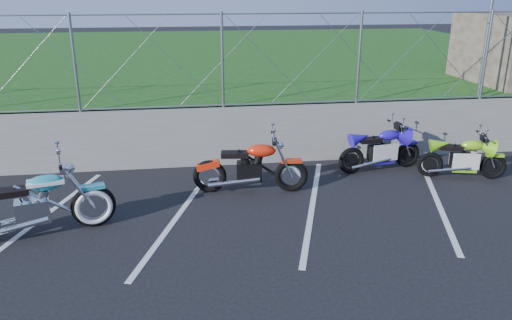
{
  "coord_description": "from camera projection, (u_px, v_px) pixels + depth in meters",
  "views": [
    {
      "loc": [
        0.2,
        -7.1,
        3.77
      ],
      "look_at": [
        1.4,
        1.3,
        0.82
      ],
      "focal_mm": 35.0,
      "sensor_mm": 36.0,
      "label": 1
    }
  ],
  "objects": [
    {
      "name": "chain_link_fence",
      "position": [
        175.0,
        62.0,
        10.37
      ],
      "size": [
        28.0,
        0.03,
        2.0
      ],
      "color": "gray",
      "rests_on": "retaining_wall"
    },
    {
      "name": "sign_pole",
      "position": [
        488.0,
        31.0,
        11.55
      ],
      "size": [
        0.08,
        0.08,
        3.0
      ],
      "primitive_type": "cylinder",
      "color": "gray",
      "rests_on": "grass_field"
    },
    {
      "name": "parking_lines",
      "position": [
        247.0,
        209.0,
        8.95
      ],
      "size": [
        18.29,
        4.31,
        0.01
      ],
      "color": "silver",
      "rests_on": "ground"
    },
    {
      "name": "retaining_wall",
      "position": [
        179.0,
        138.0,
        10.91
      ],
      "size": [
        30.0,
        0.22,
        1.3
      ],
      "primitive_type": "cube",
      "color": "slate",
      "rests_on": "ground"
    },
    {
      "name": "naked_orange",
      "position": [
        252.0,
        169.0,
        9.56
      ],
      "size": [
        2.22,
        0.75,
        1.11
      ],
      "rotation": [
        0.0,
        0.0,
        -0.12
      ],
      "color": "black",
      "rests_on": "ground"
    },
    {
      "name": "sportbike_green",
      "position": [
        463.0,
        159.0,
        10.29
      ],
      "size": [
        1.78,
        0.65,
        0.93
      ],
      "rotation": [
        0.0,
        0.0,
        -0.24
      ],
      "color": "black",
      "rests_on": "ground"
    },
    {
      "name": "ground",
      "position": [
        180.0,
        240.0,
        7.85
      ],
      "size": [
        90.0,
        90.0,
        0.0
      ],
      "primitive_type": "plane",
      "color": "black",
      "rests_on": "ground"
    },
    {
      "name": "grass_field",
      "position": [
        179.0,
        68.0,
        20.26
      ],
      "size": [
        30.0,
        20.0,
        1.3
      ],
      "primitive_type": "cube",
      "color": "#1B4A13",
      "rests_on": "ground"
    },
    {
      "name": "sportbike_blue",
      "position": [
        381.0,
        151.0,
        10.72
      ],
      "size": [
        1.94,
        0.69,
        1.01
      ],
      "rotation": [
        0.0,
        0.0,
        0.16
      ],
      "color": "black",
      "rests_on": "ground"
    },
    {
      "name": "cruiser_turquoise",
      "position": [
        36.0,
        207.0,
        7.84
      ],
      "size": [
        2.45,
        0.88,
        1.24
      ],
      "rotation": [
        0.0,
        0.0,
        0.26
      ],
      "color": "black",
      "rests_on": "ground"
    }
  ]
}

